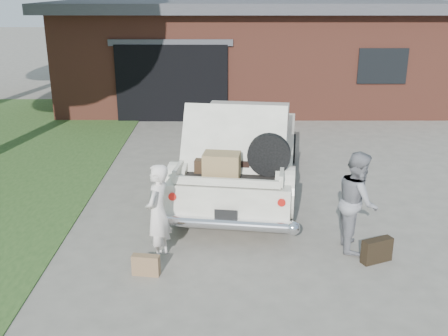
{
  "coord_description": "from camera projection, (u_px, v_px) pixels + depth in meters",
  "views": [
    {
      "loc": [
        0.0,
        -7.0,
        3.75
      ],
      "look_at": [
        0.0,
        0.6,
        1.1
      ],
      "focal_mm": 42.0,
      "sensor_mm": 36.0,
      "label": 1
    }
  ],
  "objects": [
    {
      "name": "ground",
      "position": [
        224.0,
        250.0,
        7.85
      ],
      "size": [
        90.0,
        90.0,
        0.0
      ],
      "primitive_type": "plane",
      "color": "gray",
      "rests_on": "ground"
    },
    {
      "name": "house",
      "position": [
        252.0,
        49.0,
        18.13
      ],
      "size": [
        12.8,
        7.8,
        3.3
      ],
      "color": "brown",
      "rests_on": "ground"
    },
    {
      "name": "sedan",
      "position": [
        244.0,
        152.0,
        10.0
      ],
      "size": [
        2.65,
        5.32,
        1.96
      ],
      "rotation": [
        0.0,
        0.0,
        -0.14
      ],
      "color": "white",
      "rests_on": "ground"
    },
    {
      "name": "woman_left",
      "position": [
        158.0,
        213.0,
        7.41
      ],
      "size": [
        0.46,
        0.59,
        1.43
      ],
      "primitive_type": "imported",
      "rotation": [
        0.0,
        0.0,
        -1.82
      ],
      "color": "silver",
      "rests_on": "ground"
    },
    {
      "name": "woman_right",
      "position": [
        357.0,
        201.0,
        7.7
      ],
      "size": [
        0.61,
        0.76,
        1.51
      ],
      "primitive_type": "imported",
      "rotation": [
        0.0,
        0.0,
        1.52
      ],
      "color": "gray",
      "rests_on": "ground"
    },
    {
      "name": "suitcase_left",
      "position": [
        146.0,
        265.0,
        7.14
      ],
      "size": [
        0.39,
        0.18,
        0.29
      ],
      "primitive_type": "cube",
      "rotation": [
        0.0,
        0.0,
        -0.15
      ],
      "color": "#8E6B48",
      "rests_on": "ground"
    },
    {
      "name": "suitcase_right",
      "position": [
        377.0,
        250.0,
        7.47
      ],
      "size": [
        0.48,
        0.32,
        0.36
      ],
      "primitive_type": "cube",
      "rotation": [
        0.0,
        0.0,
        0.42
      ],
      "color": "black",
      "rests_on": "ground"
    }
  ]
}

